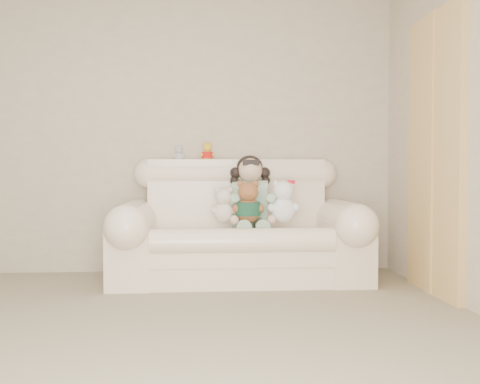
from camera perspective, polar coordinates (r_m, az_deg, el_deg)
name	(u,v)px	position (r m, az deg, el deg)	size (l,w,h in m)	color
floor	(100,366)	(2.79, -14.26, -17.07)	(5.00, 5.00, 0.00)	gray
wall_back	(148,130)	(5.13, -9.48, 6.37)	(4.50, 4.50, 0.00)	#B4A18F
sofa	(239,220)	(4.62, -0.09, -2.87)	(2.10, 0.95, 1.03)	#F5E0C6
door_panel	(435,154)	(4.36, 19.51, 3.75)	(0.06, 0.90, 2.10)	tan
seated_child	(250,192)	(4.70, 1.06, 0.02)	(0.39, 0.48, 0.65)	#357740
brown_teddy	(248,198)	(4.47, 0.84, -0.62)	(0.26, 0.20, 0.41)	brown
white_cat	(283,197)	(4.53, 4.48, -0.50)	(0.27, 0.21, 0.42)	white
cream_teddy	(224,202)	(4.50, -1.71, -1.02)	(0.22, 0.17, 0.34)	silver
yellow_mini_bear	(207,150)	(4.98, -3.40, 4.34)	(0.13, 0.10, 0.20)	gold
grey_mini_plush	(179,152)	(4.95, -6.34, 4.14)	(0.11, 0.08, 0.16)	#B6B6BD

